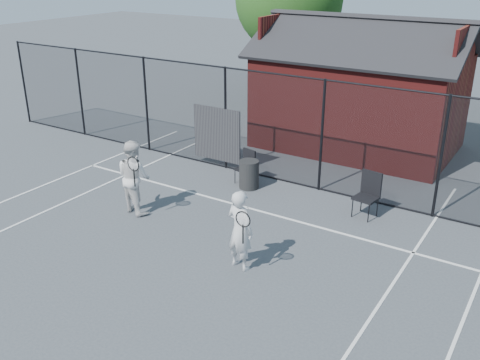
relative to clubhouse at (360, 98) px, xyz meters
The scene contains 9 objects.
ground 9.16m from the clubhouse, 93.18° to the right, with size 80.00×80.00×0.00m, color #404449.
court_lines 10.46m from the clubhouse, 92.77° to the right, with size 11.02×18.00×0.01m.
fence 4.09m from the clubhouse, 101.37° to the right, with size 22.04×3.00×3.00m.
clubhouse is the anchor object (origin of this frame).
player_front 8.50m from the clubhouse, 84.55° to the right, with size 0.78×0.61×1.67m.
player_back 8.11m from the clubhouse, 109.80° to the right, with size 1.04×0.86×1.81m.
chair_left 5.05m from the clubhouse, 106.68° to the right, with size 0.45×0.46×0.93m, color black.
chair_right 5.44m from the clubhouse, 66.67° to the right, with size 0.52×0.54×1.08m, color black.
waste_bin 5.18m from the clubhouse, 103.21° to the right, with size 0.53×0.53×0.78m, color #262626.
Camera 1 is at (6.28, -7.26, 5.78)m, focal length 40.00 mm.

